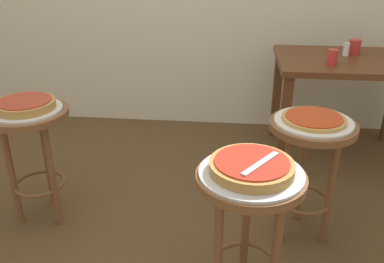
{
  "coord_description": "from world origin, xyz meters",
  "views": [
    {
      "loc": [
        0.4,
        -1.71,
        1.45
      ],
      "look_at": [
        0.22,
        0.14,
        0.59
      ],
      "focal_mm": 38.95,
      "sensor_mm": 36.0,
      "label": 1
    }
  ],
  "objects": [
    {
      "name": "stool_leftside",
      "position": [
        -0.64,
        0.17,
        0.49
      ],
      "size": [
        0.42,
        0.42,
        0.65
      ],
      "color": "brown",
      "rests_on": "ground_plane"
    },
    {
      "name": "pizza_middle",
      "position": [
        0.8,
        0.16,
        0.67
      ],
      "size": [
        0.3,
        0.3,
        0.02
      ],
      "color": "tan",
      "rests_on": "serving_plate_middle"
    },
    {
      "name": "serving_plate_leftside",
      "position": [
        -0.64,
        0.17,
        0.66
      ],
      "size": [
        0.36,
        0.36,
        0.01
      ],
      "primitive_type": "cylinder",
      "color": "silver",
      "rests_on": "stool_leftside"
    },
    {
      "name": "dining_table",
      "position": [
        1.19,
        1.09,
        0.61
      ],
      "size": [
        0.97,
        0.7,
        0.73
      ],
      "color": "#5B3319",
      "rests_on": "ground_plane"
    },
    {
      "name": "serving_plate_foreground",
      "position": [
        0.49,
        -0.35,
        0.66
      ],
      "size": [
        0.4,
        0.4,
        0.01
      ],
      "primitive_type": "cylinder",
      "color": "silver",
      "rests_on": "stool_foreground"
    },
    {
      "name": "stool_middle",
      "position": [
        0.8,
        0.16,
        0.49
      ],
      "size": [
        0.42,
        0.42,
        0.65
      ],
      "color": "brown",
      "rests_on": "ground_plane"
    },
    {
      "name": "serving_plate_middle",
      "position": [
        0.8,
        0.16,
        0.66
      ],
      "size": [
        0.37,
        0.37,
        0.01
      ],
      "primitive_type": "cylinder",
      "color": "white",
      "rests_on": "stool_middle"
    },
    {
      "name": "ground_plane",
      "position": [
        0.0,
        0.0,
        0.0
      ],
      "size": [
        6.0,
        6.0,
        0.0
      ],
      "primitive_type": "plane",
      "color": "brown"
    },
    {
      "name": "pizza_foreground",
      "position": [
        0.49,
        -0.35,
        0.69
      ],
      "size": [
        0.32,
        0.32,
        0.05
      ],
      "color": "#B78442",
      "rests_on": "serving_plate_foreground"
    },
    {
      "name": "condiment_shaker",
      "position": [
        1.16,
        1.16,
        0.77
      ],
      "size": [
        0.04,
        0.04,
        0.09
      ],
      "primitive_type": "cylinder",
      "color": "white",
      "rests_on": "dining_table"
    },
    {
      "name": "cup_far_edge",
      "position": [
        1.23,
        1.22,
        0.78
      ],
      "size": [
        0.08,
        0.08,
        0.1
      ],
      "primitive_type": "cylinder",
      "color": "red",
      "rests_on": "dining_table"
    },
    {
      "name": "pizza_server_knife",
      "position": [
        0.52,
        -0.37,
        0.71
      ],
      "size": [
        0.15,
        0.19,
        0.01
      ],
      "primitive_type": "cube",
      "rotation": [
        0.0,
        0.0,
        0.95
      ],
      "color": "silver",
      "rests_on": "pizza_foreground"
    },
    {
      "name": "cup_near_edge",
      "position": [
        1.02,
        0.92,
        0.78
      ],
      "size": [
        0.07,
        0.07,
        0.1
      ],
      "primitive_type": "cylinder",
      "color": "red",
      "rests_on": "dining_table"
    },
    {
      "name": "stool_foreground",
      "position": [
        0.49,
        -0.35,
        0.49
      ],
      "size": [
        0.42,
        0.42,
        0.65
      ],
      "color": "brown",
      "rests_on": "ground_plane"
    },
    {
      "name": "pizza_leftside",
      "position": [
        -0.64,
        0.17,
        0.69
      ],
      "size": [
        0.3,
        0.3,
        0.05
      ],
      "color": "#B78442",
      "rests_on": "serving_plate_leftside"
    }
  ]
}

